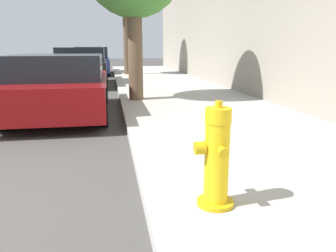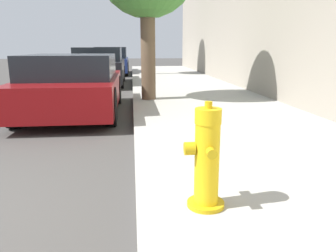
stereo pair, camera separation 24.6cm
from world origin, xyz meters
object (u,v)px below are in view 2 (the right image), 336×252
at_px(parked_car_near, 73,85).
at_px(parked_car_far, 112,61).
at_px(parked_car_mid, 100,67).
at_px(fire_hydrant, 206,160).

distance_m(parked_car_near, parked_car_far, 10.56).
height_order(parked_car_mid, parked_car_far, parked_car_far).
height_order(fire_hydrant, parked_car_far, parked_car_far).
bearing_deg(parked_car_far, fire_hydrant, -83.99).
bearing_deg(fire_hydrant, parked_car_mid, 99.76).
distance_m(fire_hydrant, parked_car_mid, 10.33).
bearing_deg(parked_car_near, fire_hydrant, -68.90).
bearing_deg(parked_car_mid, fire_hydrant, -80.24).
bearing_deg(parked_car_near, parked_car_far, 88.99).
xyz_separation_m(parked_car_near, parked_car_mid, (0.03, 5.56, 0.05)).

